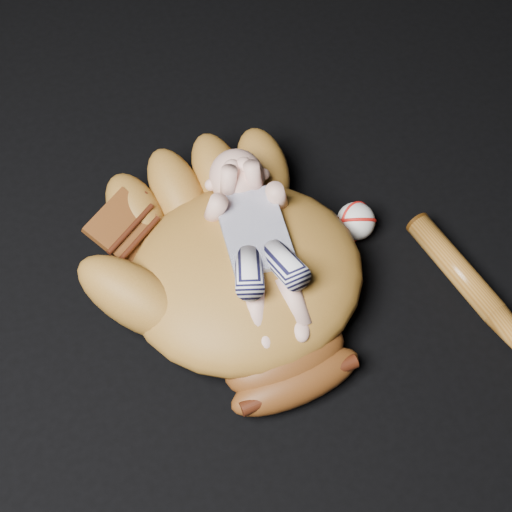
% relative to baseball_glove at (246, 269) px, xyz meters
% --- Properties ---
extents(baseball_glove, '(0.53, 0.59, 0.17)m').
position_rel_baseball_glove_xyz_m(baseball_glove, '(0.00, 0.00, 0.00)').
color(baseball_glove, brown).
rests_on(baseball_glove, ground).
extents(newborn_baby, '(0.17, 0.35, 0.14)m').
position_rel_baseball_glove_xyz_m(newborn_baby, '(0.02, 0.01, 0.05)').
color(newborn_baby, '#DCA28D').
rests_on(newborn_baby, baseball_glove).
extents(baseball_bat, '(0.15, 0.46, 0.04)m').
position_rel_baseball_glove_xyz_m(baseball_bat, '(0.37, -0.19, -0.06)').
color(baseball_bat, '#8E551B').
rests_on(baseball_bat, ground).
extents(baseball, '(0.07, 0.07, 0.07)m').
position_rel_baseball_glove_xyz_m(baseball, '(0.22, 0.07, -0.05)').
color(baseball, silver).
rests_on(baseball, ground).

